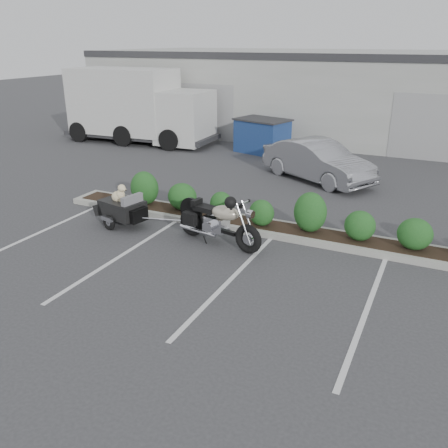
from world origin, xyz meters
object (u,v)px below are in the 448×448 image
at_px(motorcycle, 218,222).
at_px(delivery_truck, 139,108).
at_px(dumpster, 262,135).
at_px(pet_trailer, 122,208).
at_px(sedan, 318,161).

relative_size(motorcycle, delivery_truck, 0.32).
xyz_separation_m(motorcycle, dumpster, (-2.63, 9.61, 0.17)).
distance_m(pet_trailer, delivery_truck, 10.97).
distance_m(dumpster, delivery_truck, 6.09).
bearing_deg(sedan, dumpster, 74.30).
bearing_deg(delivery_truck, dumpster, 1.11).
xyz_separation_m(sedan, delivery_truck, (-9.30, 2.87, 0.90)).
bearing_deg(motorcycle, dumpster, 117.14).
distance_m(motorcycle, sedan, 6.40).
bearing_deg(pet_trailer, delivery_truck, 134.33).
xyz_separation_m(dumpster, delivery_truck, (-6.01, -0.38, 0.87)).
height_order(motorcycle, sedan, same).
bearing_deg(dumpster, sedan, -29.51).
distance_m(motorcycle, pet_trailer, 2.78).
distance_m(motorcycle, dumpster, 9.96).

